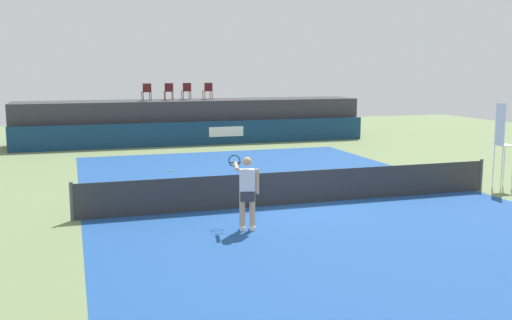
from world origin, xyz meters
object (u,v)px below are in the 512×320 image
at_px(tennis_ball, 171,171).
at_px(spectator_chair_right, 208,90).
at_px(net_post_near, 72,201).
at_px(spectator_chair_center, 187,90).
at_px(net_post_far, 481,175).
at_px(tennis_player, 247,190).
at_px(umpire_chair, 502,140).
at_px(spectator_chair_left, 169,91).
at_px(spectator_chair_far_left, 147,91).

bearing_deg(tennis_ball, spectator_chair_right, 68.55).
height_order(net_post_near, tennis_ball, net_post_near).
height_order(spectator_chair_center, net_post_far, spectator_chair_center).
xyz_separation_m(spectator_chair_center, tennis_player, (-1.97, -17.64, -1.73)).
bearing_deg(umpire_chair, spectator_chair_center, 114.78).
bearing_deg(spectator_chair_center, spectator_chair_left, -170.66).
distance_m(spectator_chair_left, tennis_ball, 9.49).
xyz_separation_m(net_post_near, net_post_far, (12.40, 0.00, 0.00)).
bearing_deg(tennis_player, spectator_chair_far_left, 90.61).
relative_size(spectator_chair_left, tennis_ball, 13.06).
bearing_deg(spectator_chair_right, tennis_player, -100.02).
xyz_separation_m(umpire_chair, tennis_player, (-9.13, -2.14, -0.63)).
distance_m(spectator_chair_left, tennis_player, 17.60).
xyz_separation_m(spectator_chair_far_left, spectator_chair_right, (3.27, 0.29, 0.00)).
height_order(spectator_chair_left, net_post_near, spectator_chair_left).
bearing_deg(spectator_chair_left, tennis_player, -93.27).
bearing_deg(net_post_far, tennis_ball, 144.33).
height_order(net_post_far, tennis_player, tennis_player).
xyz_separation_m(spectator_chair_left, umpire_chair, (8.13, -15.34, -1.11)).
relative_size(spectator_chair_far_left, tennis_player, 0.50).
distance_m(spectator_chair_left, umpire_chair, 17.40).
xyz_separation_m(spectator_chair_right, net_post_far, (5.31, -15.35, -2.19)).
bearing_deg(tennis_player, spectator_chair_right, 79.98).
relative_size(net_post_far, tennis_ball, 14.71).
bearing_deg(tennis_ball, net_post_near, -119.19).
distance_m(spectator_chair_far_left, spectator_chair_left, 1.21).
bearing_deg(net_post_far, spectator_chair_far_left, 119.69).
xyz_separation_m(spectator_chair_far_left, tennis_player, (0.18, -17.20, -1.73)).
bearing_deg(tennis_ball, spectator_chair_left, 80.88).
xyz_separation_m(spectator_chair_left, net_post_far, (7.41, -15.34, -2.19)).
distance_m(spectator_chair_left, net_post_far, 17.18).
relative_size(spectator_chair_left, spectator_chair_right, 1.00).
bearing_deg(spectator_chair_left, umpire_chair, -62.08).
height_order(spectator_chair_right, net_post_near, spectator_chair_right).
height_order(spectator_chair_left, tennis_ball, spectator_chair_left).
distance_m(umpire_chair, net_post_near, 13.17).
relative_size(net_post_far, tennis_player, 0.56).
distance_m(spectator_chair_center, tennis_player, 17.83).
height_order(spectator_chair_left, spectator_chair_center, same).
xyz_separation_m(spectator_chair_right, umpire_chair, (6.04, -15.35, -1.11)).
bearing_deg(umpire_chair, spectator_chair_far_left, 121.72).
relative_size(umpire_chair, tennis_player, 1.56).
bearing_deg(spectator_chair_center, net_post_far, -67.46).
relative_size(spectator_chair_center, spectator_chair_right, 1.00).
bearing_deg(spectator_chair_right, tennis_ball, -111.45).
bearing_deg(net_post_far, net_post_near, 180.00).
bearing_deg(spectator_chair_left, tennis_ball, -99.12).
height_order(spectator_chair_center, net_post_near, spectator_chair_center).
bearing_deg(spectator_chair_far_left, spectator_chair_right, 5.06).
distance_m(umpire_chair, tennis_player, 9.39).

